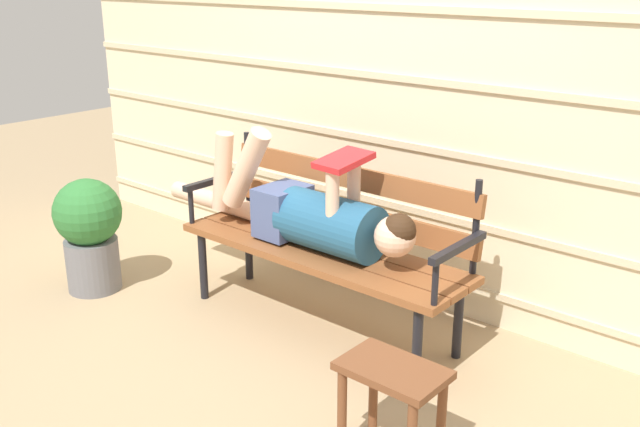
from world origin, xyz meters
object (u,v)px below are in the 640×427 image
reclining_person (308,213)px  park_bench (329,235)px  footstool (392,389)px  potted_plant (89,230)px

reclining_person → park_bench: bearing=42.6°
park_bench → footstool: bearing=-38.3°
reclining_person → potted_plant: size_ratio=2.65×
park_bench → potted_plant: size_ratio=2.44×
park_bench → reclining_person: size_ratio=0.92×
reclining_person → potted_plant: reclining_person is taller
footstool → park_bench: bearing=141.7°
park_bench → potted_plant: bearing=-155.9°
footstool → potted_plant: bearing=176.6°
reclining_person → footstool: 1.18m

